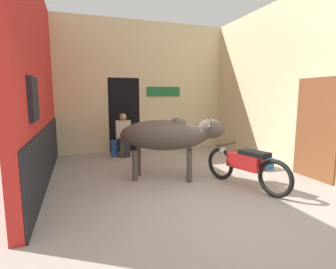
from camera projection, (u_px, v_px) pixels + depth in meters
name	position (u px, v px, depth m)	size (l,w,h in m)	color
ground_plane	(226.00, 213.00, 3.88)	(30.00, 30.00, 0.00)	#9E9389
wall_left_shopfront	(37.00, 85.00, 5.01)	(0.25, 4.90, 4.00)	red
wall_back_with_doorway	(137.00, 95.00, 8.36)	(5.29, 0.93, 4.00)	beige
wall_right_with_door	(271.00, 86.00, 6.72)	(0.22, 4.90, 4.00)	beige
cow	(168.00, 135.00, 5.39)	(2.17, 1.33, 1.35)	#4C4238
motorcycle_near	(245.00, 165.00, 4.94)	(0.75, 1.84, 0.78)	black
shopkeeper_seated	(124.00, 134.00, 7.48)	(0.41, 0.33, 1.24)	#282833
plastic_stool	(114.00, 148.00, 7.55)	(0.29, 0.29, 0.46)	#2856B2
crate	(262.00, 163.00, 6.25)	(0.44, 0.32, 0.28)	teal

